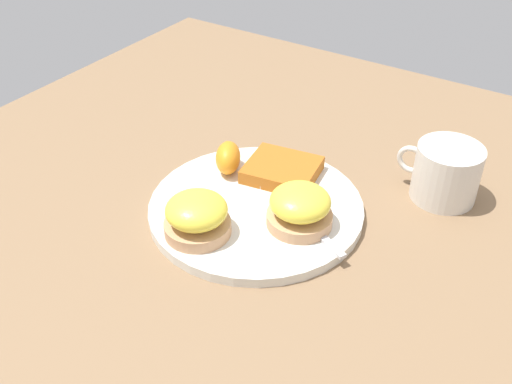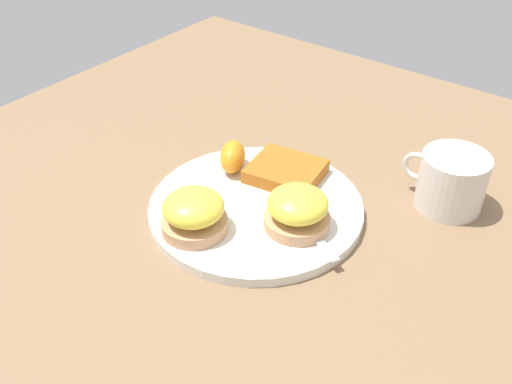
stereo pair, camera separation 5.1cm
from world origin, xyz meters
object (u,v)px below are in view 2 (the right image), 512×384
Objects in this scene: fork at (286,205)px; cup at (451,181)px; sandwich_benedict_left at (194,213)px; sandwich_benedict_right at (297,210)px; hashbrown_patty at (286,171)px; orange_wedge at (233,157)px.

fork is 1.72× the size of cup.
cup is at bearing -131.06° from sandwich_benedict_left.
fork is at bearing -120.80° from sandwich_benedict_left.
sandwich_benedict_right reaches higher than fork.
sandwich_benedict_left is 0.13m from fork.
sandwich_benedict_left reaches higher than hashbrown_patty.
hashbrown_patty is 0.08m from orange_wedge.
orange_wedge is 0.29× the size of fork.
sandwich_benedict_right reaches higher than orange_wedge.
orange_wedge is at bearing -70.43° from sandwich_benedict_left.
orange_wedge is (0.07, 0.03, 0.01)m from hashbrown_patty.
sandwich_benedict_left reaches higher than orange_wedge.
sandwich_benedict_left is 0.35m from cup.
hashbrown_patty is (0.08, -0.08, -0.02)m from sandwich_benedict_right.
sandwich_benedict_left is at bearing 48.94° from cup.
orange_wedge is (0.15, -0.05, -0.00)m from sandwich_benedict_right.
cup is (-0.23, -0.27, -0.00)m from sandwich_benedict_left.
hashbrown_patty is 0.23m from cup.
sandwich_benedict_right reaches higher than hashbrown_patty.
sandwich_benedict_left is 0.17m from hashbrown_patty.
sandwich_benedict_left is 0.13m from sandwich_benedict_right.
sandwich_benedict_right is at bearing -139.63° from sandwich_benedict_left.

